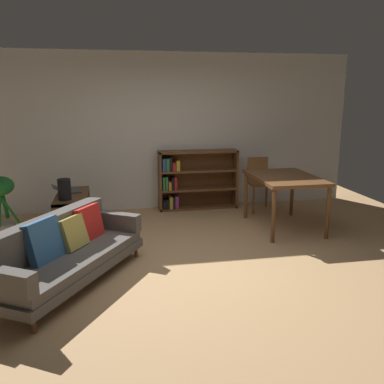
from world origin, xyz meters
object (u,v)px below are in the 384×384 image
(bookshelf, at_px, (192,180))
(dining_chair_near, at_px, (259,180))
(potted_floor_plant, at_px, (2,201))
(media_console, at_px, (73,213))
(dining_table, at_px, (285,181))
(fabric_couch, at_px, (63,251))
(desk_speaker, at_px, (64,189))
(open_laptop, at_px, (68,190))

(bookshelf, bearing_deg, dining_chair_near, -15.31)
(potted_floor_plant, bearing_deg, media_console, 2.21)
(dining_table, bearing_deg, fabric_couch, -156.59)
(fabric_couch, xyz_separation_m, media_console, (-0.05, 1.73, -0.07))
(fabric_couch, xyz_separation_m, bookshelf, (1.94, 2.73, 0.16))
(dining_chair_near, bearing_deg, media_console, -167.67)
(media_console, xyz_separation_m, potted_floor_plant, (-0.96, -0.04, 0.24))
(fabric_couch, distance_m, media_console, 1.73)
(potted_floor_plant, bearing_deg, bookshelf, 19.34)
(fabric_couch, height_order, desk_speaker, desk_speaker)
(desk_speaker, xyz_separation_m, dining_table, (3.19, -0.11, 0.01))
(desk_speaker, height_order, dining_table, desk_speaker)
(dining_table, height_order, bookshelf, bookshelf)
(bookshelf, bearing_deg, desk_speaker, -147.88)
(open_laptop, relative_size, bookshelf, 0.33)
(potted_floor_plant, distance_m, dining_chair_near, 4.14)
(fabric_couch, xyz_separation_m, open_laptop, (-0.12, 1.93, 0.24))
(dining_table, distance_m, bookshelf, 1.82)
(dining_table, distance_m, dining_chair_near, 1.10)
(fabric_couch, relative_size, dining_chair_near, 2.26)
(fabric_couch, bearing_deg, media_console, 91.53)
(desk_speaker, relative_size, potted_floor_plant, 0.33)
(open_laptop, height_order, dining_table, dining_table)
(bookshelf, bearing_deg, fabric_couch, -125.38)
(dining_chair_near, bearing_deg, open_laptop, -171.29)
(open_laptop, xyz_separation_m, desk_speaker, (0.01, -0.48, 0.12))
(desk_speaker, bearing_deg, bookshelf, 32.12)
(open_laptop, bearing_deg, bookshelf, 21.33)
(fabric_couch, height_order, open_laptop, fabric_couch)
(dining_chair_near, bearing_deg, fabric_couch, -141.88)
(potted_floor_plant, bearing_deg, open_laptop, 14.55)
(media_console, distance_m, potted_floor_plant, 0.99)
(dining_chair_near, relative_size, bookshelf, 0.66)
(media_console, relative_size, open_laptop, 2.43)
(fabric_couch, height_order, bookshelf, bookshelf)
(open_laptop, bearing_deg, fabric_couch, -86.57)
(dining_table, xyz_separation_m, dining_chair_near, (-0.00, 1.08, -0.20))
(media_console, distance_m, dining_table, 3.18)
(desk_speaker, height_order, bookshelf, bookshelf)
(fabric_couch, distance_m, open_laptop, 1.94)
(dining_table, bearing_deg, media_console, 172.74)
(potted_floor_plant, bearing_deg, desk_speaker, -15.81)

